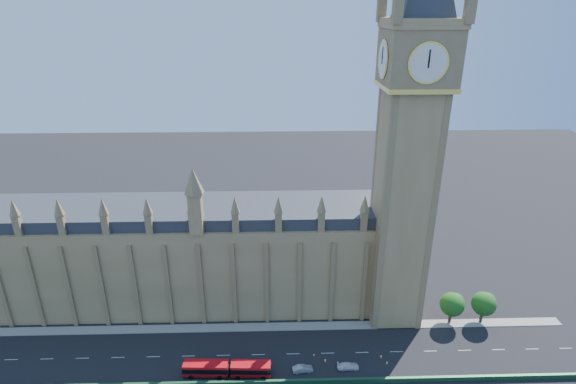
{
  "coord_description": "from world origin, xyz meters",
  "views": [
    {
      "loc": [
        8.51,
        -81.19,
        73.95
      ],
      "look_at": [
        11.13,
        10.0,
        36.27
      ],
      "focal_mm": 28.0,
      "sensor_mm": 36.0,
      "label": 1
    }
  ],
  "objects_px": {
    "car_grey": "(247,364)",
    "car_white": "(348,366)",
    "red_bus": "(227,369)",
    "car_silver": "(303,369)"
  },
  "relations": [
    {
      "from": "car_grey",
      "to": "car_white",
      "type": "distance_m",
      "value": 22.37
    },
    {
      "from": "car_grey",
      "to": "car_white",
      "type": "xyz_separation_m",
      "value": [
        22.32,
        -1.5,
        0.05
      ]
    },
    {
      "from": "red_bus",
      "to": "car_white",
      "type": "xyz_separation_m",
      "value": [
        26.47,
        1.03,
        -1.0
      ]
    },
    {
      "from": "red_bus",
      "to": "car_silver",
      "type": "relative_size",
      "value": 4.28
    },
    {
      "from": "red_bus",
      "to": "car_grey",
      "type": "height_order",
      "value": "red_bus"
    },
    {
      "from": "car_silver",
      "to": "car_white",
      "type": "height_order",
      "value": "car_silver"
    },
    {
      "from": "car_grey",
      "to": "car_silver",
      "type": "bearing_deg",
      "value": -102.18
    },
    {
      "from": "car_silver",
      "to": "car_grey",
      "type": "bearing_deg",
      "value": 74.58
    },
    {
      "from": "red_bus",
      "to": "car_silver",
      "type": "xyz_separation_m",
      "value": [
        16.4,
        0.52,
        -0.96
      ]
    },
    {
      "from": "red_bus",
      "to": "car_white",
      "type": "bearing_deg",
      "value": 4.82
    }
  ]
}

